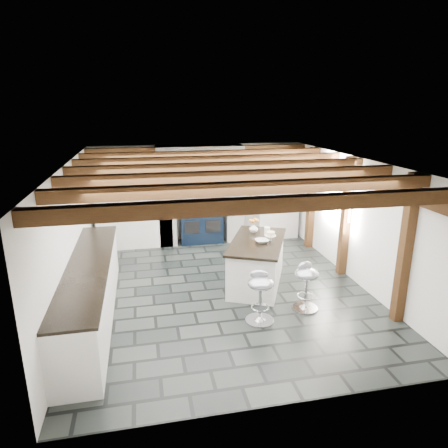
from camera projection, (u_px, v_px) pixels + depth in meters
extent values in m
plane|color=black|center=(223.00, 288.00, 7.24)|extent=(6.00, 6.00, 0.00)
plane|color=white|center=(198.00, 192.00, 9.72)|extent=(5.00, 0.00, 5.00)
plane|color=white|center=(71.00, 238.00, 6.42)|extent=(0.00, 6.00, 6.00)
plane|color=white|center=(355.00, 220.00, 7.40)|extent=(0.00, 6.00, 6.00)
plane|color=white|center=(223.00, 162.00, 6.58)|extent=(6.00, 6.00, 0.00)
cube|color=white|center=(166.00, 205.00, 9.34)|extent=(0.40, 0.60, 1.90)
cube|color=white|center=(233.00, 201.00, 9.65)|extent=(0.40, 0.60, 1.90)
cube|color=#4C2F15|center=(199.00, 159.00, 9.20)|extent=(2.10, 0.65, 0.18)
cube|color=white|center=(199.00, 152.00, 9.15)|extent=(2.00, 0.60, 0.31)
cube|color=black|center=(202.00, 158.00, 8.88)|extent=(1.00, 0.03, 0.22)
cube|color=silver|center=(202.00, 158.00, 8.87)|extent=(0.90, 0.01, 0.14)
cube|color=white|center=(125.00, 205.00, 9.14)|extent=(1.30, 0.58, 2.00)
cube|color=white|center=(276.00, 197.00, 9.85)|extent=(1.00, 0.58, 2.00)
cube|color=white|center=(91.00, 292.00, 6.13)|extent=(0.60, 3.80, 0.88)
cube|color=black|center=(88.00, 265.00, 5.99)|extent=(0.64, 3.80, 0.04)
cube|color=white|center=(157.00, 226.00, 9.44)|extent=(0.70, 0.60, 0.88)
cube|color=black|center=(156.00, 207.00, 9.31)|extent=(0.74, 0.64, 0.04)
cube|color=#4C2F15|center=(355.00, 177.00, 7.15)|extent=(0.15, 5.80, 0.14)
plane|color=white|center=(340.00, 192.00, 7.84)|extent=(0.00, 0.90, 0.90)
cube|color=#4C2F15|center=(273.00, 204.00, 4.17)|extent=(5.00, 0.16, 0.16)
cube|color=#4C2F15|center=(251.00, 188.00, 4.98)|extent=(5.00, 0.16, 0.16)
cube|color=#4C2F15|center=(235.00, 176.00, 5.79)|extent=(5.00, 0.16, 0.16)
cube|color=#4C2F15|center=(223.00, 167.00, 6.60)|extent=(5.00, 0.16, 0.16)
cube|color=#4C2F15|center=(214.00, 160.00, 7.42)|extent=(5.00, 0.16, 0.16)
cube|color=#4C2F15|center=(206.00, 155.00, 8.23)|extent=(5.00, 0.16, 0.16)
cube|color=#4C2F15|center=(200.00, 150.00, 9.04)|extent=(5.00, 0.16, 0.16)
cube|color=#4C2F15|center=(405.00, 250.00, 5.88)|extent=(0.15, 0.15, 2.30)
cube|color=#4C2F15|center=(346.00, 217.00, 7.57)|extent=(0.15, 0.15, 2.30)
cube|color=#4C2F15|center=(311.00, 198.00, 9.07)|extent=(0.15, 0.15, 2.30)
cylinder|color=black|center=(250.00, 183.00, 6.73)|extent=(0.01, 0.01, 0.56)
cylinder|color=white|center=(249.00, 202.00, 6.82)|extent=(0.09, 0.09, 0.22)
cylinder|color=black|center=(248.00, 180.00, 7.02)|extent=(0.01, 0.01, 0.56)
cylinder|color=white|center=(248.00, 198.00, 7.11)|extent=(0.09, 0.09, 0.22)
cylinder|color=black|center=(246.00, 177.00, 7.31)|extent=(0.01, 0.01, 0.56)
cylinder|color=white|center=(246.00, 195.00, 7.40)|extent=(0.09, 0.09, 0.22)
cube|color=black|center=(201.00, 223.00, 9.62)|extent=(1.00, 0.60, 0.90)
ellipsoid|color=silver|center=(190.00, 204.00, 9.44)|extent=(0.28, 0.28, 0.11)
ellipsoid|color=silver|center=(211.00, 203.00, 9.53)|extent=(0.28, 0.28, 0.11)
cylinder|color=silver|center=(203.00, 212.00, 9.22)|extent=(0.95, 0.03, 0.03)
cube|color=black|center=(192.00, 227.00, 9.29)|extent=(0.35, 0.02, 0.30)
cube|color=black|center=(213.00, 226.00, 9.39)|extent=(0.35, 0.02, 0.30)
cube|color=white|center=(257.00, 264.00, 7.33)|extent=(1.43, 1.84, 0.80)
cube|color=black|center=(257.00, 242.00, 7.20)|extent=(1.52, 1.93, 0.05)
imported|color=white|center=(254.00, 228.00, 7.63)|extent=(0.22, 0.22, 0.17)
ellipsoid|color=orange|center=(254.00, 221.00, 7.59)|extent=(0.18, 0.18, 0.11)
cylinder|color=white|center=(267.00, 231.00, 7.44)|extent=(0.11, 0.11, 0.16)
imported|color=white|center=(262.00, 241.00, 7.09)|extent=(0.31, 0.31, 0.06)
cylinder|color=white|center=(270.00, 238.00, 7.18)|extent=(0.05, 0.05, 0.09)
cylinder|color=white|center=(270.00, 235.00, 7.16)|extent=(0.20, 0.20, 0.01)
cylinder|color=beige|center=(271.00, 233.00, 7.15)|extent=(0.16, 0.16, 0.06)
cylinder|color=silver|center=(305.00, 308.00, 6.52)|extent=(0.43, 0.43, 0.03)
cone|color=silver|center=(305.00, 306.00, 6.51)|extent=(0.19, 0.19, 0.08)
cylinder|color=silver|center=(306.00, 291.00, 6.44)|extent=(0.05, 0.05, 0.53)
torus|color=silver|center=(305.00, 296.00, 6.46)|extent=(0.27, 0.27, 0.02)
ellipsoid|color=#8E919B|center=(307.00, 274.00, 6.35)|extent=(0.48, 0.48, 0.17)
ellipsoid|color=#8E919B|center=(303.00, 266.00, 6.40)|extent=(0.29, 0.18, 0.15)
cylinder|color=silver|center=(260.00, 320.00, 6.15)|extent=(0.44, 0.44, 0.03)
cone|color=silver|center=(260.00, 318.00, 6.13)|extent=(0.20, 0.20, 0.08)
cylinder|color=silver|center=(260.00, 302.00, 6.06)|extent=(0.05, 0.05, 0.55)
torus|color=silver|center=(260.00, 307.00, 6.08)|extent=(0.28, 0.28, 0.02)
ellipsoid|color=#8E919B|center=(261.00, 283.00, 5.97)|extent=(0.50, 0.50, 0.18)
ellipsoid|color=#8E919B|center=(261.00, 274.00, 6.03)|extent=(0.30, 0.19, 0.15)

